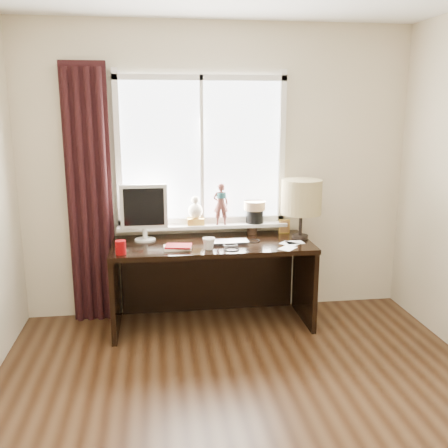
{
  "coord_description": "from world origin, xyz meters",
  "views": [
    {
      "loc": [
        -0.56,
        -2.45,
        1.87
      ],
      "look_at": [
        -0.05,
        1.25,
        1.0
      ],
      "focal_mm": 40.0,
      "sensor_mm": 36.0,
      "label": 1
    }
  ],
  "objects": [
    {
      "name": "floor",
      "position": [
        0.0,
        0.0,
        0.0
      ],
      "size": [
        3.5,
        4.0,
        0.0
      ],
      "primitive_type": "cube",
      "color": "#452D19",
      "rests_on": "ground"
    },
    {
      "name": "wall_back",
      "position": [
        0.0,
        2.0,
        1.3
      ],
      "size": [
        3.5,
        0.0,
        2.6
      ],
      "primitive_type": "cube",
      "rotation": [
        1.57,
        0.0,
        0.0
      ],
      "color": "#C2BA95",
      "rests_on": "ground"
    },
    {
      "name": "laptop",
      "position": [
        0.03,
        1.58,
        0.76
      ],
      "size": [
        0.36,
        0.24,
        0.03
      ],
      "primitive_type": "imported",
      "rotation": [
        0.0,
        0.0,
        0.03
      ],
      "color": "silver",
      "rests_on": "desk"
    },
    {
      "name": "mug",
      "position": [
        -0.15,
        1.43,
        0.8
      ],
      "size": [
        0.14,
        0.14,
        0.1
      ],
      "primitive_type": "imported",
      "rotation": [
        0.0,
        0.0,
        0.93
      ],
      "color": "white",
      "rests_on": "desk"
    },
    {
      "name": "red_cup",
      "position": [
        -0.85,
        1.39,
        0.8
      ],
      "size": [
        0.08,
        0.08,
        0.11
      ],
      "primitive_type": "cylinder",
      "color": "#720304",
      "rests_on": "desk"
    },
    {
      "name": "window",
      "position": [
        -0.13,
        1.95,
        1.31
      ],
      "size": [
        1.52,
        0.2,
        1.4
      ],
      "color": "white",
      "rests_on": "ground"
    },
    {
      "name": "curtain",
      "position": [
        -1.13,
        1.91,
        1.12
      ],
      "size": [
        0.38,
        0.09,
        2.25
      ],
      "color": "black",
      "rests_on": "floor"
    },
    {
      "name": "desk",
      "position": [
        -0.1,
        1.73,
        0.51
      ],
      "size": [
        1.7,
        0.7,
        0.75
      ],
      "color": "black",
      "rests_on": "floor"
    },
    {
      "name": "monitor",
      "position": [
        -0.67,
        1.78,
        1.03
      ],
      "size": [
        0.4,
        0.18,
        0.49
      ],
      "color": "beige",
      "rests_on": "desk"
    },
    {
      "name": "notebook_stack",
      "position": [
        -0.4,
        1.48,
        0.77
      ],
      "size": [
        0.24,
        0.18,
        0.03
      ],
      "color": "beige",
      "rests_on": "desk"
    },
    {
      "name": "brush_holder",
      "position": [
        0.3,
        1.89,
        0.81
      ],
      "size": [
        0.09,
        0.09,
        0.25
      ],
      "color": "black",
      "rests_on": "desk"
    },
    {
      "name": "icon_frame",
      "position": [
        0.59,
        1.86,
        0.81
      ],
      "size": [
        0.1,
        0.03,
        0.13
      ],
      "color": "gold",
      "rests_on": "desk"
    },
    {
      "name": "table_lamp",
      "position": [
        0.69,
        1.67,
        1.11
      ],
      "size": [
        0.35,
        0.35,
        0.52
      ],
      "color": "black",
      "rests_on": "desk"
    },
    {
      "name": "loose_papers",
      "position": [
        0.55,
        1.47,
        0.75
      ],
      "size": [
        0.28,
        0.32,
        0.0
      ],
      "color": "white",
      "rests_on": "desk"
    },
    {
      "name": "desk_cables",
      "position": [
        0.09,
        1.53,
        0.75
      ],
      "size": [
        0.41,
        0.39,
        0.01
      ],
      "color": "black",
      "rests_on": "desk"
    }
  ]
}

